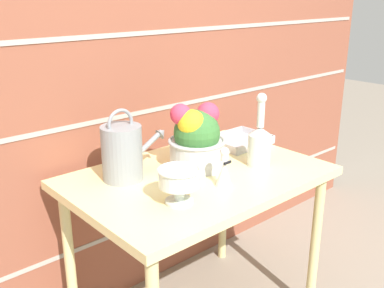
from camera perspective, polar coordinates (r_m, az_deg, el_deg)
brick_wall at (r=2.11m, az=-7.47°, el=8.91°), size 3.60×0.08×2.20m
patio_table at (r=1.90m, az=0.72°, el=-5.98°), size 1.04×0.72×0.74m
watering_can at (r=1.80m, az=-8.78°, el=-0.98°), size 0.31×0.16×0.29m
crystal_pedestal_bowl at (r=1.58m, az=-1.65°, el=-4.55°), size 0.16×0.16×0.13m
flower_planter at (r=1.89m, az=0.55°, el=0.73°), size 0.25×0.25×0.28m
glass_decanter at (r=1.95m, az=8.56°, el=0.25°), size 0.10×0.10×0.32m
figurine_vase at (r=1.73m, az=4.11°, el=-3.39°), size 0.07×0.07×0.16m
wire_tray at (r=2.24m, az=6.05°, el=0.30°), size 0.28×0.23×0.04m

